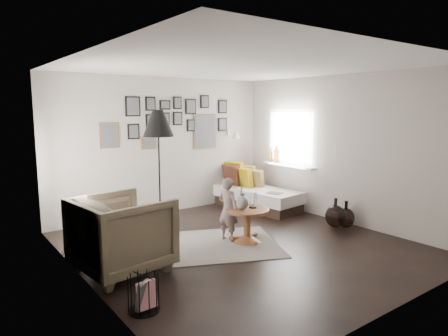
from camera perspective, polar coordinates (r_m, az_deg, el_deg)
ground at (r=6.04m, az=2.48°, el=-11.00°), size 4.80×4.80×0.00m
wall_back at (r=7.74m, az=-8.70°, el=3.12°), size 4.50×0.00×4.50m
wall_front at (r=4.17m, az=23.77°, el=-2.11°), size 4.50×0.00×4.50m
wall_left at (r=4.67m, az=-19.43°, el=-0.80°), size 0.00×4.80×4.80m
wall_right at (r=7.35m, az=16.35°, el=2.59°), size 0.00×4.80×4.80m
ceiling at (r=5.72m, az=2.65°, el=14.37°), size 4.80×4.80×0.00m
door_left at (r=5.86m, az=-22.63°, el=-1.64°), size 0.00×2.14×2.14m
window_right at (r=8.22m, az=8.48°, el=0.85°), size 0.15×1.32×1.30m
gallery_wall at (r=7.83m, az=-6.84°, el=6.47°), size 2.74×0.03×1.08m
wall_sconce at (r=8.34m, az=1.64°, el=4.72°), size 0.18×0.36×0.16m
rug at (r=6.02m, az=-2.58°, el=-10.99°), size 2.54×2.22×0.01m
pedestal_table at (r=6.11m, az=3.34°, el=-8.38°), size 0.66×0.66×0.52m
vase at (r=5.97m, az=2.66°, el=-4.57°), size 0.19×0.19×0.47m
candles at (r=6.08m, az=4.17°, el=-4.59°), size 0.11×0.11×0.25m
daybed at (r=8.18m, az=4.43°, el=-3.73°), size 1.01×1.94×0.90m
magazine_on_daybed at (r=7.66m, az=7.28°, el=-3.56°), size 0.27×0.32×0.01m
armchair at (r=5.16m, az=-14.36°, el=-9.09°), size 1.19×1.16×0.96m
armchair_cushion at (r=5.21m, az=-14.26°, el=-8.91°), size 0.48×0.49×0.20m
floor_lamp at (r=6.11m, az=-9.37°, el=5.63°), size 0.47×0.47×1.99m
magazine_basket at (r=4.26m, az=-11.40°, el=-17.17°), size 0.36×0.36×0.37m
demijohn_large at (r=7.11m, az=15.59°, el=-6.62°), size 0.34×0.34×0.51m
demijohn_small at (r=7.15m, az=17.00°, el=-6.79°), size 0.30×0.30×0.46m
child at (r=6.09m, az=0.59°, el=-5.94°), size 0.32×0.41×0.99m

